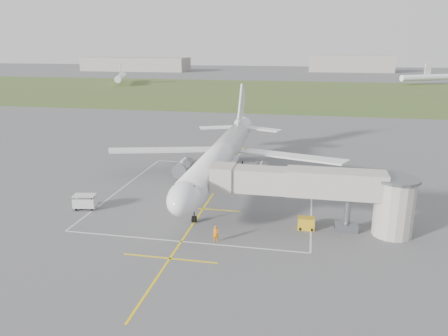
% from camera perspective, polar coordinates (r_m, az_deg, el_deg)
% --- Properties ---
extents(ground, '(700.00, 700.00, 0.00)m').
position_cam_1_polar(ground, '(66.95, -0.68, -2.28)').
color(ground, '#505053').
rests_on(ground, ground).
extents(grass_strip, '(700.00, 120.00, 0.02)m').
position_cam_1_polar(grass_strip, '(193.74, 7.44, 9.73)').
color(grass_strip, '#405826').
rests_on(grass_strip, ground).
extents(apron_markings, '(28.20, 60.00, 0.01)m').
position_cam_1_polar(apron_markings, '(61.59, -1.81, -3.95)').
color(apron_markings, yellow).
rests_on(apron_markings, ground).
extents(airliner, '(38.93, 46.75, 13.52)m').
position_cam_1_polar(airliner, '(66.41, -0.56, 1.52)').
color(airliner, white).
rests_on(airliner, ground).
extents(jet_bridge, '(23.40, 5.00, 7.20)m').
position_cam_1_polar(jet_bridge, '(51.38, 13.49, -2.94)').
color(jet_bridge, '#A49C94').
rests_on(jet_bridge, ground).
extents(gpu_unit, '(1.97, 1.42, 1.45)m').
position_cam_1_polar(gpu_unit, '(52.36, 10.67, -7.13)').
color(gpu_unit, gold).
rests_on(gpu_unit, ground).
extents(baggage_cart, '(3.06, 2.15, 1.96)m').
position_cam_1_polar(baggage_cart, '(60.18, -17.70, -4.22)').
color(baggage_cart, silver).
rests_on(baggage_cart, ground).
extents(ramp_worker_nose, '(0.71, 0.50, 1.88)m').
position_cam_1_polar(ramp_worker_nose, '(48.32, -1.09, -8.59)').
color(ramp_worker_nose, orange).
rests_on(ramp_worker_nose, ground).
extents(ramp_worker_wing, '(1.14, 1.14, 1.87)m').
position_cam_1_polar(ramp_worker_wing, '(71.18, -3.64, -0.40)').
color(ramp_worker_wing, orange).
rests_on(ramp_worker_wing, ground).
extents(distant_hangars, '(345.00, 49.00, 12.00)m').
position_cam_1_polar(distant_hangars, '(329.03, 6.35, 13.24)').
color(distant_hangars, gray).
rests_on(distant_hangars, ground).
extents(distant_aircraft, '(177.99, 54.13, 8.85)m').
position_cam_1_polar(distant_aircraft, '(233.38, 6.44, 11.71)').
color(distant_aircraft, white).
rests_on(distant_aircraft, ground).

